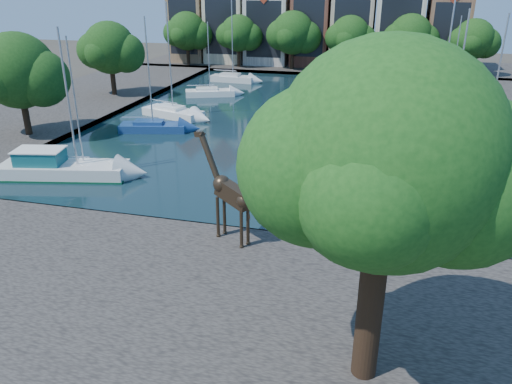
% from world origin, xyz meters
% --- Properties ---
extents(ground, '(160.00, 160.00, 0.00)m').
position_xyz_m(ground, '(0.00, 0.00, 0.00)').
color(ground, '#38332B').
rests_on(ground, ground).
extents(water_basin, '(38.00, 50.00, 0.08)m').
position_xyz_m(water_basin, '(0.00, 24.00, 0.04)').
color(water_basin, black).
rests_on(water_basin, ground).
extents(near_quay, '(50.00, 14.00, 0.50)m').
position_xyz_m(near_quay, '(0.00, -7.00, 0.25)').
color(near_quay, '#494540').
rests_on(near_quay, ground).
extents(far_quay, '(60.00, 16.00, 0.50)m').
position_xyz_m(far_quay, '(0.00, 56.00, 0.25)').
color(far_quay, '#494540').
rests_on(far_quay, ground).
extents(left_quay, '(14.00, 52.00, 0.50)m').
position_xyz_m(left_quay, '(-25.00, 24.00, 0.25)').
color(left_quay, '#494540').
rests_on(left_quay, ground).
extents(plane_tree, '(8.32, 6.40, 10.62)m').
position_xyz_m(plane_tree, '(7.62, -9.01, 7.67)').
color(plane_tree, '#332114').
rests_on(plane_tree, near_quay).
extents(townhouse_west_end, '(5.44, 9.18, 14.93)m').
position_xyz_m(townhouse_west_end, '(-23.00, 55.99, 7.36)').
color(townhouse_west_end, '#92714F').
rests_on(townhouse_west_end, far_quay).
extents(townhouse_west_mid, '(5.94, 9.18, 16.79)m').
position_xyz_m(townhouse_west_mid, '(-17.00, 55.99, 8.23)').
color(townhouse_west_mid, beige).
rests_on(townhouse_west_mid, far_quay).
extents(townhouse_west_inner, '(6.43, 9.18, 15.15)m').
position_xyz_m(townhouse_west_inner, '(-10.50, 55.99, 7.35)').
color(townhouse_west_inner, beige).
rests_on(townhouse_west_inner, far_quay).
extents(townhouse_center, '(5.44, 9.18, 16.93)m').
position_xyz_m(townhouse_center, '(-4.00, 55.99, 8.36)').
color(townhouse_center, brown).
rests_on(townhouse_center, far_quay).
extents(townhouse_east_inner, '(5.94, 9.18, 15.79)m').
position_xyz_m(townhouse_east_inner, '(2.00, 55.99, 7.73)').
color(townhouse_east_inner, tan).
rests_on(townhouse_east_inner, far_quay).
extents(townhouse_east_mid, '(6.43, 9.18, 16.65)m').
position_xyz_m(townhouse_east_mid, '(8.50, 55.99, 8.10)').
color(townhouse_east_mid, beige).
rests_on(townhouse_east_mid, far_quay).
extents(townhouse_east_end, '(5.44, 9.18, 14.43)m').
position_xyz_m(townhouse_east_end, '(15.00, 55.99, 7.11)').
color(townhouse_east_end, brown).
rests_on(townhouse_east_end, far_quay).
extents(far_tree_far_west, '(7.28, 5.60, 7.68)m').
position_xyz_m(far_tree_far_west, '(-21.90, 50.49, 5.18)').
color(far_tree_far_west, '#332114').
rests_on(far_tree_far_west, far_quay).
extents(far_tree_west, '(6.76, 5.20, 7.36)m').
position_xyz_m(far_tree_west, '(-13.91, 50.49, 5.08)').
color(far_tree_west, '#332114').
rests_on(far_tree_west, far_quay).
extents(far_tree_mid_west, '(7.80, 6.00, 8.00)m').
position_xyz_m(far_tree_mid_west, '(-5.89, 50.49, 5.29)').
color(far_tree_mid_west, '#332114').
rests_on(far_tree_mid_west, far_quay).
extents(far_tree_mid_east, '(7.02, 5.40, 7.52)m').
position_xyz_m(far_tree_mid_east, '(2.10, 50.49, 5.13)').
color(far_tree_mid_east, '#332114').
rests_on(far_tree_mid_east, far_quay).
extents(far_tree_east, '(7.54, 5.80, 7.84)m').
position_xyz_m(far_tree_east, '(10.11, 50.49, 5.24)').
color(far_tree_east, '#332114').
rests_on(far_tree_east, far_quay).
extents(far_tree_far_east, '(6.76, 5.20, 7.36)m').
position_xyz_m(far_tree_far_east, '(18.09, 50.49, 5.08)').
color(far_tree_far_east, '#332114').
rests_on(far_tree_far_east, far_quay).
extents(side_tree_left_near, '(7.80, 6.00, 8.20)m').
position_xyz_m(side_tree_left_near, '(-20.89, 11.99, 5.49)').
color(side_tree_left_near, '#332114').
rests_on(side_tree_left_near, left_quay).
extents(side_tree_left_far, '(7.28, 5.60, 7.88)m').
position_xyz_m(side_tree_left_far, '(-21.90, 27.99, 5.38)').
color(side_tree_left_far, '#332114').
rests_on(side_tree_left_far, left_quay).
extents(giraffe_statue, '(3.30, 2.03, 5.11)m').
position_xyz_m(giraffe_statue, '(0.59, -1.36, 3.01)').
color(giraffe_statue, '#332619').
rests_on(giraffe_statue, near_quay).
extents(motorsailer, '(8.72, 4.17, 9.65)m').
position_xyz_m(motorsailer, '(-13.28, 4.93, 0.82)').
color(motorsailer, silver).
rests_on(motorsailer, water_basin).
extents(sailboat_left_a, '(4.87, 2.55, 9.06)m').
position_xyz_m(sailboat_left_a, '(-12.00, 5.86, 0.60)').
color(sailboat_left_a, white).
rests_on(sailboat_left_a, water_basin).
extents(sailboat_left_b, '(6.02, 3.29, 9.56)m').
position_xyz_m(sailboat_left_b, '(-12.00, 16.71, 0.59)').
color(sailboat_left_b, navy).
rests_on(sailboat_left_b, water_basin).
extents(sailboat_left_c, '(6.56, 4.01, 10.48)m').
position_xyz_m(sailboat_left_c, '(-12.29, 21.77, 0.66)').
color(sailboat_left_c, white).
rests_on(sailboat_left_c, water_basin).
extents(sailboat_left_d, '(5.85, 3.83, 8.10)m').
position_xyz_m(sailboat_left_d, '(-12.00, 31.75, 0.59)').
color(sailboat_left_d, white).
rests_on(sailboat_left_d, water_basin).
extents(sailboat_left_e, '(5.88, 2.43, 10.26)m').
position_xyz_m(sailboat_left_e, '(-12.00, 40.80, 0.68)').
color(sailboat_left_e, silver).
rests_on(sailboat_left_e, water_basin).
extents(sailboat_right_a, '(5.94, 2.79, 10.57)m').
position_xyz_m(sailboat_right_a, '(12.00, 13.33, 0.59)').
color(sailboat_right_a, white).
rests_on(sailboat_right_a, water_basin).
extents(sailboat_right_b, '(7.64, 3.83, 10.17)m').
position_xyz_m(sailboat_right_b, '(15.00, 16.76, 0.63)').
color(sailboat_right_b, navy).
rests_on(sailboat_right_b, water_basin).
extents(sailboat_right_c, '(6.06, 2.99, 11.98)m').
position_xyz_m(sailboat_right_c, '(12.00, 22.15, 0.72)').
color(sailboat_right_c, white).
rests_on(sailboat_right_c, water_basin).
extents(sailboat_right_d, '(5.33, 2.20, 8.55)m').
position_xyz_m(sailboat_right_d, '(15.00, 41.43, 0.61)').
color(sailboat_right_d, silver).
rests_on(sailboat_right_d, water_basin).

